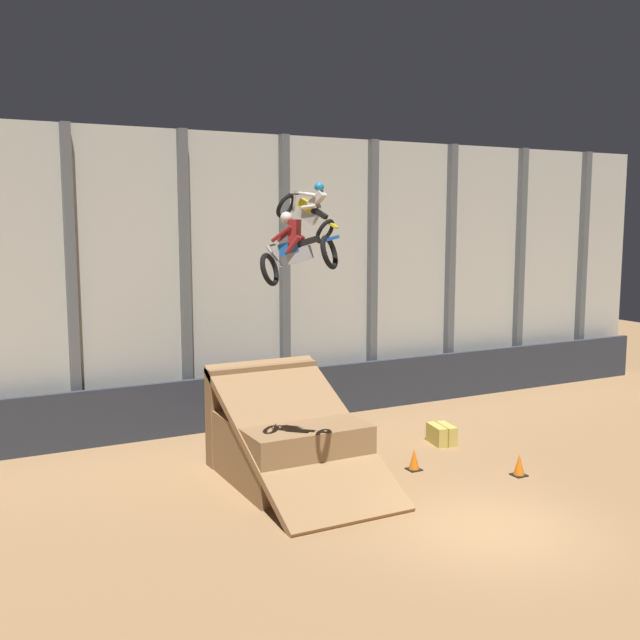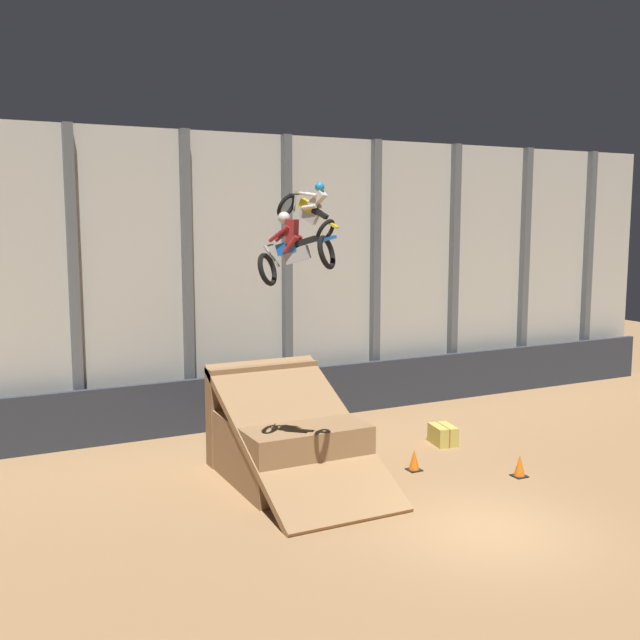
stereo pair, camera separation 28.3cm
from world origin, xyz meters
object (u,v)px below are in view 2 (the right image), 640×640
object	(u,v)px
hay_bale_trackside	(443,435)
dirt_ramp	(285,439)
traffic_cone_near_ramp	(520,466)
rider_bike_right_air	(310,211)
traffic_cone_arena_edge	(414,460)
rider_bike_left_air	(294,250)

from	to	relation	value
hay_bale_trackside	dirt_ramp	bearing A→B (deg)	-176.47
traffic_cone_near_ramp	hay_bale_trackside	world-z (taller)	traffic_cone_near_ramp
rider_bike_right_air	traffic_cone_arena_edge	world-z (taller)	rider_bike_right_air
rider_bike_right_air	traffic_cone_near_ramp	world-z (taller)	rider_bike_right_air
dirt_ramp	hay_bale_trackside	distance (m)	5.31
traffic_cone_near_ramp	traffic_cone_arena_edge	distance (m)	2.70
dirt_ramp	traffic_cone_arena_edge	xyz separation A→B (m)	(3.18, -1.26, -0.68)
rider_bike_left_air	rider_bike_right_air	distance (m)	4.67
rider_bike_right_air	hay_bale_trackside	world-z (taller)	rider_bike_right_air
rider_bike_right_air	traffic_cone_near_ramp	xyz separation A→B (m)	(4.07, -3.98, -6.52)
rider_bike_right_air	hay_bale_trackside	distance (m)	7.69
dirt_ramp	rider_bike_left_air	distance (m)	5.85
traffic_cone_near_ramp	traffic_cone_arena_edge	world-z (taller)	same
dirt_ramp	traffic_cone_near_ramp	distance (m)	6.10
dirt_ramp	traffic_cone_arena_edge	distance (m)	3.48
rider_bike_right_air	traffic_cone_arena_edge	bearing A→B (deg)	-83.83
dirt_ramp	traffic_cone_near_ramp	bearing A→B (deg)	-28.43
dirt_ramp	rider_bike_right_air	size ratio (longest dim) A/B	3.01
traffic_cone_near_ramp	hay_bale_trackside	distance (m)	3.21
hay_bale_trackside	rider_bike_left_air	bearing A→B (deg)	-152.98
traffic_cone_arena_edge	dirt_ramp	bearing A→B (deg)	158.38
traffic_cone_near_ramp	dirt_ramp	bearing A→B (deg)	151.57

